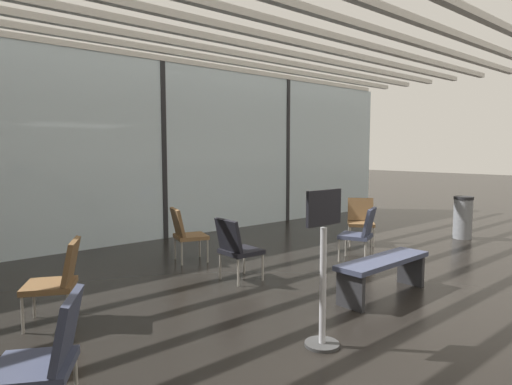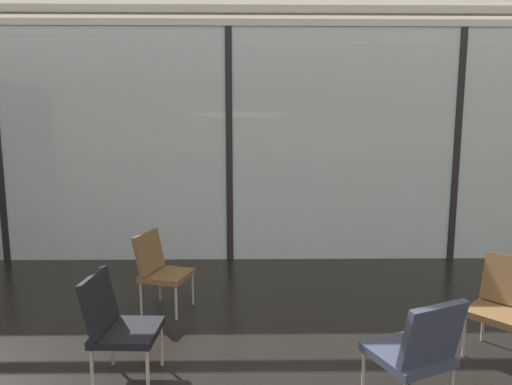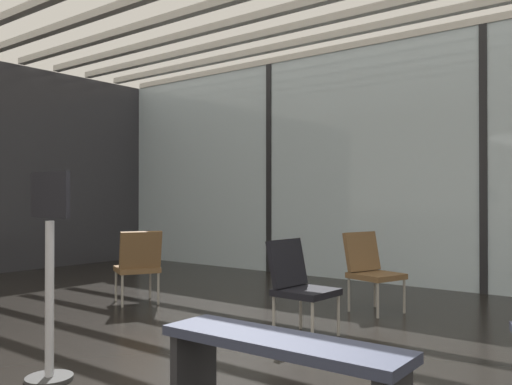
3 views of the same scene
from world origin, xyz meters
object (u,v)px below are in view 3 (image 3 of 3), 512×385
at_px(lounge_chair_0, 138,262).
at_px(waiting_bench, 281,356).
at_px(lounge_chair_5, 370,266).
at_px(info_sign, 50,282).
at_px(lounge_chair_4, 298,281).

xyz_separation_m(lounge_chair_0, waiting_bench, (3.29, -1.71, -0.13)).
bearing_deg(waiting_bench, lounge_chair_5, 106.11).
relative_size(waiting_bench, info_sign, 1.05).
bearing_deg(lounge_chair_5, lounge_chair_4, -165.45).
relative_size(lounge_chair_0, info_sign, 0.60).
distance_m(lounge_chair_4, waiting_bench, 1.94).
distance_m(lounge_chair_4, info_sign, 2.21).
xyz_separation_m(lounge_chair_4, waiting_bench, (0.99, -1.67, -0.13)).
distance_m(lounge_chair_5, waiting_bench, 3.18).
xyz_separation_m(lounge_chair_0, lounge_chair_4, (2.30, -0.04, 0.00)).
height_order(lounge_chair_0, waiting_bench, lounge_chair_0).
relative_size(lounge_chair_5, waiting_bench, 0.58).
bearing_deg(lounge_chair_4, lounge_chair_5, 0.06).
xyz_separation_m(lounge_chair_5, waiting_bench, (0.94, -3.04, -0.13)).
distance_m(lounge_chair_4, lounge_chair_5, 1.37).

